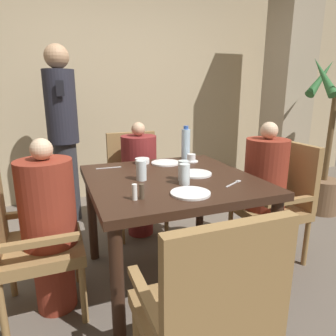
{
  "coord_description": "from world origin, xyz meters",
  "views": [
    {
      "loc": [
        -0.71,
        -1.79,
        1.34
      ],
      "look_at": [
        0.0,
        0.05,
        0.83
      ],
      "focal_mm": 32.0,
      "sensor_mm": 36.0,
      "label": 1
    }
  ],
  "objects": [
    {
      "name": "plate_main_left",
      "position": [
        0.18,
        -0.0,
        0.78
      ],
      "size": [
        0.23,
        0.23,
        0.01
      ],
      "color": "white",
      "rests_on": "dining_table"
    },
    {
      "name": "fork_beside_plate",
      "position": [
        0.32,
        -0.27,
        0.78
      ],
      "size": [
        0.16,
        0.1,
        0.0
      ],
      "color": "silver",
      "rests_on": "dining_table"
    },
    {
      "name": "glass_tall_mid",
      "position": [
        0.02,
        -0.18,
        0.84
      ],
      "size": [
        0.07,
        0.07,
        0.13
      ],
      "color": "silver",
      "rests_on": "dining_table"
    },
    {
      "name": "diner_in_far_chair",
      "position": [
        -0.0,
        0.79,
        0.55
      ],
      "size": [
        0.32,
        0.32,
        1.07
      ],
      "color": "maroon",
      "rests_on": "ground_plane"
    },
    {
      "name": "salt_shaker",
      "position": [
        -0.34,
        -0.33,
        0.82
      ],
      "size": [
        0.03,
        0.03,
        0.09
      ],
      "color": "white",
      "rests_on": "dining_table"
    },
    {
      "name": "standing_host",
      "position": [
        -0.62,
        1.37,
        0.95
      ],
      "size": [
        0.3,
        0.34,
        1.76
      ],
      "color": "#2D2D33",
      "rests_on": "ground_plane"
    },
    {
      "name": "ground_plane",
      "position": [
        0.0,
        0.0,
        0.0
      ],
      "size": [
        16.0,
        16.0,
        0.0
      ],
      "primitive_type": "plane",
      "color": "#60564C"
    },
    {
      "name": "pillar_stone",
      "position": [
        2.05,
        1.25,
        1.35
      ],
      "size": [
        0.44,
        0.44,
        2.7
      ],
      "color": "tan",
      "rests_on": "ground_plane"
    },
    {
      "name": "plate_dessert_center",
      "position": [
        0.1,
        0.37,
        0.78
      ],
      "size": [
        0.23,
        0.23,
        0.01
      ],
      "color": "white",
      "rests_on": "dining_table"
    },
    {
      "name": "pepper_shaker",
      "position": [
        -0.3,
        -0.33,
        0.82
      ],
      "size": [
        0.03,
        0.03,
        0.08
      ],
      "color": "#4C3D2D",
      "rests_on": "dining_table"
    },
    {
      "name": "bowl_small",
      "position": [
        -0.07,
        0.45,
        0.8
      ],
      "size": [
        0.11,
        0.11,
        0.04
      ],
      "color": "white",
      "rests_on": "dining_table"
    },
    {
      "name": "glass_tall_far",
      "position": [
        -0.2,
        0.01,
        0.84
      ],
      "size": [
        0.07,
        0.07,
        0.13
      ],
      "color": "silver",
      "rests_on": "dining_table"
    },
    {
      "name": "potted_palm",
      "position": [
        2.06,
        0.56,
        0.56
      ],
      "size": [
        0.5,
        0.54,
        1.74
      ],
      "color": "brown",
      "rests_on": "ground_plane"
    },
    {
      "name": "plate_main_right",
      "position": [
        -0.02,
        -0.35,
        0.78
      ],
      "size": [
        0.23,
        0.23,
        0.01
      ],
      "color": "white",
      "rests_on": "dining_table"
    },
    {
      "name": "water_bottle",
      "position": [
        0.32,
        0.47,
        0.91
      ],
      "size": [
        0.07,
        0.07,
        0.28
      ],
      "color": "silver",
      "rests_on": "dining_table"
    },
    {
      "name": "chair_far_side",
      "position": [
        0.0,
        0.93,
        0.51
      ],
      "size": [
        0.48,
        0.49,
        0.94
      ],
      "color": "olive",
      "rests_on": "ground_plane"
    },
    {
      "name": "chair_near_corner",
      "position": [
        -0.22,
        -0.93,
        0.51
      ],
      "size": [
        0.48,
        0.49,
        0.94
      ],
      "color": "olive",
      "rests_on": "ground_plane"
    },
    {
      "name": "wall_back",
      "position": [
        0.0,
        2.05,
        1.4
      ],
      "size": [
        8.0,
        0.06,
        2.8
      ],
      "color": "tan",
      "rests_on": "ground_plane"
    },
    {
      "name": "diner_in_right_chair",
      "position": [
        0.78,
        0.0,
        0.57
      ],
      "size": [
        0.32,
        0.32,
        1.12
      ],
      "color": "maroon",
      "rests_on": "ground_plane"
    },
    {
      "name": "dining_table",
      "position": [
        0.0,
        0.0,
        0.68
      ],
      "size": [
        1.08,
        1.1,
        0.78
      ],
      "color": "#331E14",
      "rests_on": "ground_plane"
    },
    {
      "name": "chair_right_side",
      "position": [
        0.92,
        0.0,
        0.51
      ],
      "size": [
        0.49,
        0.48,
        0.94
      ],
      "color": "olive",
      "rests_on": "ground_plane"
    },
    {
      "name": "knife_beside_plate",
      "position": [
        -0.34,
        0.39,
        0.78
      ],
      "size": [
        0.19,
        0.02,
        0.0
      ],
      "color": "silver",
      "rests_on": "dining_table"
    },
    {
      "name": "teacup_with_saucer",
      "position": [
        0.32,
        0.35,
        0.8
      ],
      "size": [
        0.11,
        0.11,
        0.06
      ],
      "color": "white",
      "rests_on": "dining_table"
    },
    {
      "name": "glass_tall_near",
      "position": [
        0.05,
        -0.09,
        0.84
      ],
      "size": [
        0.07,
        0.07,
        0.13
      ],
      "color": "silver",
      "rests_on": "dining_table"
    },
    {
      "name": "diner_in_left_chair",
      "position": [
        -0.78,
        0.0,
        0.56
      ],
      "size": [
        0.32,
        0.32,
        1.09
      ],
      "color": "maroon",
      "rests_on": "ground_plane"
    },
    {
      "name": "chair_left_side",
      "position": [
        -0.92,
        0.0,
        0.51
      ],
      "size": [
        0.49,
        0.48,
        0.94
      ],
      "color": "olive",
      "rests_on": "ground_plane"
    }
  ]
}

